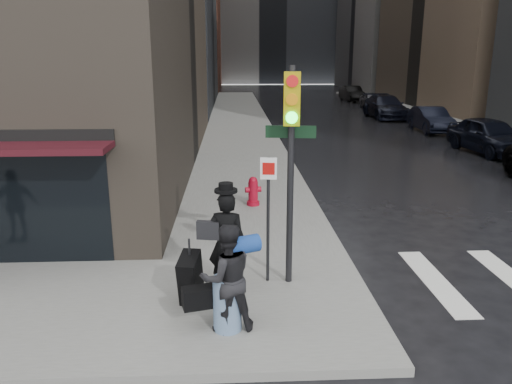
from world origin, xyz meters
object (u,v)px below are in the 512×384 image
parked_car_3 (385,107)px  parked_car_1 (489,135)px  parked_car_4 (372,100)px  man_overcoat (219,248)px  parked_car_5 (352,94)px  parked_car_2 (431,119)px  traffic_light (289,148)px  man_jeans (226,278)px  fire_hydrant (253,192)px

parked_car_3 → parked_car_1: bearing=-87.0°
parked_car_1 → parked_car_4: (0.24, 20.16, -0.13)m
man_overcoat → parked_car_1: size_ratio=0.44×
parked_car_3 → parked_car_5: size_ratio=1.23×
parked_car_2 → parked_car_3: 6.75m
man_overcoat → parked_car_2: bearing=-110.5°
man_overcoat → parked_car_4: bearing=-100.0°
traffic_light → parked_car_4: 35.32m
man_jeans → parked_car_2: (11.77, 21.67, -0.31)m
man_overcoat → parked_car_2: (11.90, 20.46, -0.31)m
parked_car_3 → traffic_light: bearing=-110.5°
man_overcoat → parked_car_5: man_overcoat is taller
parked_car_4 → parked_car_5: 6.72m
parked_car_2 → man_overcoat: bearing=-118.5°
parked_car_2 → parked_car_5: (0.11, 20.16, 0.03)m
fire_hydrant → parked_car_3: bearing=64.3°
traffic_light → parked_car_3: size_ratio=0.73×
man_jeans → parked_car_2: 24.66m
man_overcoat → traffic_light: (1.25, 0.38, 1.71)m
man_jeans → parked_car_3: size_ratio=0.32×
man_jeans → parked_car_5: size_ratio=0.39×
parked_car_4 → traffic_light: bearing=-107.1°
parked_car_1 → parked_car_4: 20.16m
man_jeans → parked_car_3: (11.11, 28.39, -0.22)m
man_overcoat → parked_car_1: bearing=-121.3°
traffic_light → parked_car_1: bearing=57.9°
parked_car_4 → parked_car_2: bearing=-90.3°
parked_car_2 → parked_car_3: (-0.66, 6.72, 0.09)m
traffic_light → fire_hydrant: bearing=101.2°
man_overcoat → man_jeans: 1.22m
man_jeans → parked_car_1: 19.05m
man_jeans → parked_car_1: size_ratio=0.36×
traffic_light → parked_car_1: 17.22m
parked_car_1 → fire_hydrant: bearing=-149.0°
man_overcoat → fire_hydrant: bearing=-88.9°
parked_car_5 → man_overcoat: bearing=-108.8°
parked_car_4 → parked_car_3: bearing=-97.1°
man_jeans → fire_hydrant: (0.71, 6.75, -0.50)m
parked_car_5 → parked_car_2: bearing=-92.6°
man_overcoat → parked_car_2: man_overcoat is taller
parked_car_2 → parked_car_4: (0.28, 13.44, -0.03)m
man_jeans → parked_car_3: bearing=-125.7°
traffic_light → parked_car_5: 41.70m
man_overcoat → parked_car_3: (11.24, 27.18, -0.22)m
man_jeans → fire_hydrant: 6.80m
man_jeans → traffic_light: (1.12, 1.59, 1.71)m
traffic_light → parked_car_5: traffic_light is taller
parked_car_1 → parked_car_2: 6.72m
fire_hydrant → parked_car_2: 18.58m
parked_car_3 → parked_car_4: size_ratio=1.38×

